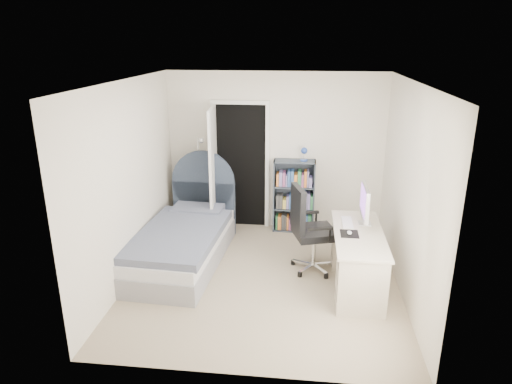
# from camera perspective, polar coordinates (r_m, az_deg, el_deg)

# --- Properties ---
(room_shell) EXTENTS (3.50, 3.70, 2.60)m
(room_shell) POSITION_cam_1_polar(r_m,az_deg,el_deg) (5.51, 1.04, 0.59)
(room_shell) COLOR gray
(room_shell) RESTS_ON ground
(door) EXTENTS (0.92, 0.83, 2.06)m
(door) POSITION_cam_1_polar(r_m,az_deg,el_deg) (7.12, -4.13, 2.91)
(door) COLOR black
(door) RESTS_ON ground
(bed) EXTENTS (1.15, 2.24, 1.34)m
(bed) POSITION_cam_1_polar(r_m,az_deg,el_deg) (6.44, -8.91, -5.93)
(bed) COLOR gray
(bed) RESTS_ON ground
(nightstand) EXTENTS (0.41, 0.41, 0.61)m
(nightstand) POSITION_cam_1_polar(r_m,az_deg,el_deg) (7.47, -7.55, -1.57)
(nightstand) COLOR tan
(nightstand) RESTS_ON ground
(floor_lamp) EXTENTS (0.22, 0.22, 1.55)m
(floor_lamp) POSITION_cam_1_polar(r_m,az_deg,el_deg) (7.22, -6.88, -0.30)
(floor_lamp) COLOR silver
(floor_lamp) RESTS_ON ground
(bookcase) EXTENTS (0.65, 0.28, 1.38)m
(bookcase) POSITION_cam_1_polar(r_m,az_deg,el_deg) (7.29, 4.81, -0.81)
(bookcase) COLOR #3E4854
(bookcase) RESTS_ON ground
(desk) EXTENTS (0.59, 1.49, 1.22)m
(desk) POSITION_cam_1_polar(r_m,az_deg,el_deg) (5.83, 12.54, -7.89)
(desk) COLOR beige
(desk) RESTS_ON ground
(office_chair) EXTENTS (0.65, 0.67, 1.18)m
(office_chair) POSITION_cam_1_polar(r_m,az_deg,el_deg) (6.00, 6.50, -4.16)
(office_chair) COLOR silver
(office_chair) RESTS_ON ground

